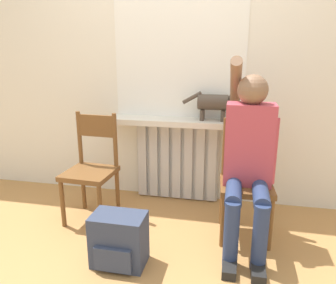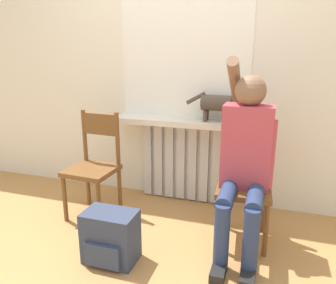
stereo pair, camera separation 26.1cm
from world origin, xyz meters
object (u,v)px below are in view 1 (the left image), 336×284
at_px(person, 249,154).
at_px(backpack, 119,240).
at_px(cat, 215,103).
at_px(chair_right, 246,179).
at_px(chair_left, 92,167).

relative_size(person, backpack, 3.81).
bearing_deg(cat, person, -62.75).
bearing_deg(chair_right, chair_left, 176.11).
distance_m(chair_left, backpack, 0.76).
height_order(chair_right, backpack, chair_right).
bearing_deg(chair_left, person, -1.62).
bearing_deg(backpack, chair_right, 34.87).
bearing_deg(chair_right, backpack, -149.02).
relative_size(chair_left, person, 0.66).
distance_m(chair_right, cat, 0.73).
relative_size(chair_right, backpack, 2.51).
relative_size(chair_right, cat, 1.90).
bearing_deg(person, chair_left, 175.12).
xyz_separation_m(chair_right, backpack, (-0.81, -0.56, -0.28)).
distance_m(chair_left, cat, 1.17).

